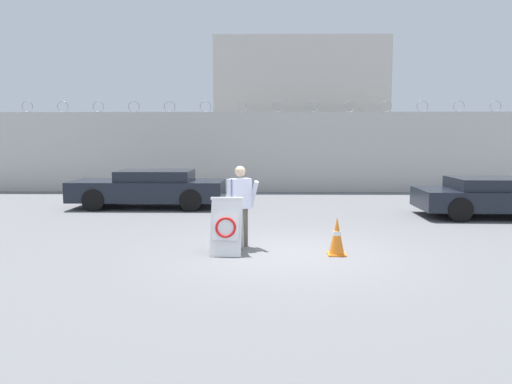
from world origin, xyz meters
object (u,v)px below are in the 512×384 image
Objects in this scene: security_guard at (240,203)px; barricade_sign at (227,226)px; traffic_cone_near at (337,236)px; parked_car_front_coupe at (150,188)px; parked_car_far_side at (496,197)px.

barricade_sign is at bearing -140.05° from security_guard.
barricade_sign is 1.50× the size of traffic_cone_near.
parked_car_front_coupe is 10.34m from parked_car_far_side.
parked_car_front_coupe reaches higher than parked_car_far_side.
parked_car_far_side is (7.23, 4.60, 0.04)m from barricade_sign.
traffic_cone_near is (2.10, -0.08, -0.18)m from barricade_sign.
security_guard is 0.35× the size of parked_car_front_coupe.
security_guard reaches higher than barricade_sign.
security_guard is 6.58m from parked_car_front_coupe.
security_guard is 2.06m from traffic_cone_near.
parked_car_front_coupe is (-2.96, 6.36, 0.08)m from barricade_sign.
security_guard is at bearing 72.13° from barricade_sign.
traffic_cone_near is 0.16× the size of parked_car_far_side.
security_guard is 8.07m from parked_car_far_side.
traffic_cone_near is at bearing -136.07° from parked_car_far_side.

